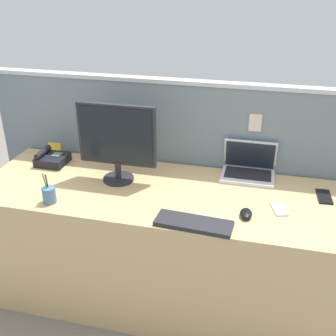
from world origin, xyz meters
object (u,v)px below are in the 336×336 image
at_px(desk_phone, 52,159).
at_px(keyboard_main, 194,223).
at_px(laptop, 249,167).
at_px(computer_mouse_right_hand, 246,214).
at_px(pen_cup, 49,195).
at_px(cell_phone_black_slab, 324,197).
at_px(cell_phone_white_slab, 279,209).
at_px(desktop_monitor, 117,139).

distance_m(desk_phone, keyboard_main, 1.10).
relative_size(laptop, computer_mouse_right_hand, 3.09).
xyz_separation_m(pen_cup, cell_phone_black_slab, (1.42, 0.40, -0.04)).
bearing_deg(pen_cup, laptop, 29.63).
bearing_deg(keyboard_main, cell_phone_black_slab, 37.87).
relative_size(laptop, cell_phone_black_slab, 2.00).
bearing_deg(cell_phone_white_slab, cell_phone_black_slab, 23.04).
bearing_deg(desk_phone, keyboard_main, -25.01).
xyz_separation_m(desk_phone, keyboard_main, (1.00, -0.47, -0.02)).
bearing_deg(computer_mouse_right_hand, desktop_monitor, 158.56).
bearing_deg(desk_phone, laptop, 6.23).
height_order(pen_cup, cell_phone_black_slab, pen_cup).
xyz_separation_m(laptop, desk_phone, (-1.22, -0.13, -0.02)).
distance_m(laptop, pen_cup, 1.15).
distance_m(desk_phone, cell_phone_white_slab, 1.42).
bearing_deg(desktop_monitor, laptop, 17.78).
bearing_deg(desktop_monitor, cell_phone_black_slab, 3.34).
relative_size(keyboard_main, computer_mouse_right_hand, 3.73).
height_order(keyboard_main, cell_phone_white_slab, keyboard_main).
xyz_separation_m(desk_phone, pen_cup, (0.22, -0.43, 0.01)).
xyz_separation_m(desktop_monitor, cell_phone_black_slab, (1.15, 0.07, -0.25)).
height_order(computer_mouse_right_hand, pen_cup, pen_cup).
height_order(laptop, desk_phone, laptop).
xyz_separation_m(desktop_monitor, cell_phone_white_slab, (0.91, -0.12, -0.25)).
distance_m(laptop, computer_mouse_right_hand, 0.46).
xyz_separation_m(desktop_monitor, computer_mouse_right_hand, (0.75, -0.23, -0.24)).
height_order(desk_phone, keyboard_main, desk_phone).
relative_size(laptop, pen_cup, 1.78).
bearing_deg(laptop, cell_phone_black_slab, -21.73).
height_order(laptop, cell_phone_black_slab, laptop).
xyz_separation_m(laptop, keyboard_main, (-0.22, -0.60, -0.04)).
relative_size(keyboard_main, cell_phone_black_slab, 2.41).
relative_size(desktop_monitor, pen_cup, 2.62).
bearing_deg(desktop_monitor, cell_phone_white_slab, -7.61).
bearing_deg(pen_cup, desktop_monitor, 51.30).
bearing_deg(keyboard_main, cell_phone_white_slab, 34.90).
xyz_separation_m(computer_mouse_right_hand, cell_phone_white_slab, (0.16, 0.10, -0.01)).
height_order(desktop_monitor, cell_phone_black_slab, desktop_monitor).
xyz_separation_m(desktop_monitor, pen_cup, (-0.27, -0.33, -0.21)).
height_order(desktop_monitor, cell_phone_white_slab, desktop_monitor).
xyz_separation_m(computer_mouse_right_hand, pen_cup, (-1.02, -0.11, 0.03)).
distance_m(keyboard_main, computer_mouse_right_hand, 0.28).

